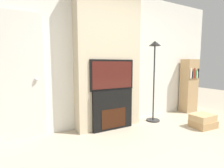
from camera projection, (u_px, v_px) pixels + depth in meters
wall_back at (104, 58)px, 3.50m from camera, size 6.00×0.06×2.70m
chimney_breast at (108, 58)px, 3.34m from camera, size 1.28×0.31×2.70m
fireplace at (112, 110)px, 3.31m from camera, size 0.81×0.15×0.75m
television at (112, 75)px, 3.24m from camera, size 0.89×0.07×0.57m
floor_lamp at (154, 67)px, 3.69m from camera, size 0.29×0.29×1.71m
box_stack at (203, 121)px, 3.41m from camera, size 0.46×0.37×0.26m
bookshelf at (189, 86)px, 4.52m from camera, size 0.39×0.30×1.35m
entry_door at (15, 77)px, 2.74m from camera, size 0.86×0.09×2.05m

